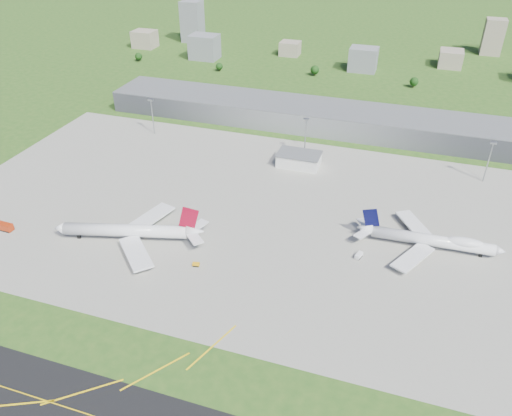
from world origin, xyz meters
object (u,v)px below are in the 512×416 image
(tug_yellow, at_px, (196,265))
(van_white_near, at_px, (359,256))
(fire_truck, at_px, (5,227))
(van_white_far, at_px, (428,244))
(airliner_red_twin, at_px, (131,231))
(airliner_blue_quad, at_px, (432,240))

(tug_yellow, bearing_deg, van_white_near, 10.42)
(van_white_near, bearing_deg, fire_truck, 120.33)
(van_white_near, bearing_deg, van_white_far, -36.94)
(airliner_red_twin, height_order, van_white_far, airliner_red_twin)
(van_white_near, distance_m, van_white_far, 37.09)
(airliner_blue_quad, relative_size, van_white_near, 13.16)
(fire_truck, xyz_separation_m, tug_yellow, (104.99, 4.06, -1.13))
(airliner_red_twin, xyz_separation_m, airliner_blue_quad, (141.27, 39.17, -0.48))
(fire_truck, xyz_separation_m, van_white_far, (206.66, 54.38, -0.91))
(airliner_blue_quad, bearing_deg, tug_yellow, -157.04)
(airliner_red_twin, height_order, tug_yellow, airliner_red_twin)
(airliner_blue_quad, distance_m, tug_yellow, 113.47)
(tug_yellow, height_order, van_white_near, van_white_near)
(airliner_blue_quad, distance_m, van_white_near, 36.96)
(airliner_red_twin, height_order, fire_truck, airliner_red_twin)
(airliner_red_twin, relative_size, van_white_far, 16.80)
(van_white_near, height_order, van_white_far, van_white_near)
(airliner_blue_quad, height_order, tug_yellow, airliner_blue_quad)
(tug_yellow, distance_m, van_white_near, 76.79)
(airliner_red_twin, bearing_deg, fire_truck, -4.21)
(airliner_red_twin, xyz_separation_m, van_white_far, (140.16, 41.59, -4.40))
(fire_truck, bearing_deg, tug_yellow, 4.39)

